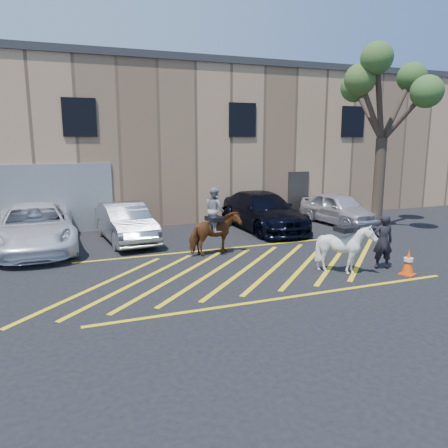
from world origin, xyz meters
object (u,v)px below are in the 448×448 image
object	(u,v)px
saddled_white	(345,248)
traffic_cone	(408,262)
handler	(383,242)
car_silver_sedan	(126,223)
mounted_bay	(215,228)
car_white_suv	(339,209)
car_blue_suv	(263,211)
tree	(385,89)
car_white_pickup	(35,227)

from	to	relation	value
saddled_white	traffic_cone	xyz separation A→B (m)	(1.60, -0.74, -0.37)
handler	saddled_white	xyz separation A→B (m)	(-1.32, -0.02, -0.08)
car_silver_sedan	mounted_bay	distance (m)	3.86
saddled_white	traffic_cone	distance (m)	1.80
car_white_suv	saddled_white	xyz separation A→B (m)	(-4.23, -6.21, 0.03)
car_silver_sedan	saddled_white	size ratio (longest dim) A/B	2.96
saddled_white	car_blue_suv	bearing A→B (deg)	85.10
car_silver_sedan	handler	bearing A→B (deg)	-49.11
car_silver_sedan	tree	world-z (taller)	tree
mounted_bay	traffic_cone	world-z (taller)	mounted_bay
car_white_suv	tree	size ratio (longest dim) A/B	0.56
mounted_bay	saddled_white	xyz separation A→B (m)	(2.75, -3.24, -0.17)
mounted_bay	car_white_pickup	bearing A→B (deg)	152.63
saddled_white	tree	distance (m)	8.26
car_white_suv	traffic_cone	xyz separation A→B (m)	(-2.62, -6.94, -0.34)
handler	tree	world-z (taller)	tree
mounted_bay	saddled_white	bearing A→B (deg)	-49.71
car_white_pickup	car_blue_suv	distance (m)	8.84
car_silver_sedan	mounted_bay	bearing A→B (deg)	-56.23
car_white_suv	traffic_cone	distance (m)	7.43
car_white_pickup	car_white_suv	xyz separation A→B (m)	(12.51, 0.10, -0.07)
traffic_cone	handler	bearing A→B (deg)	110.27
car_white_pickup	car_white_suv	distance (m)	12.51
traffic_cone	car_white_pickup	bearing A→B (deg)	145.30
car_silver_sedan	car_blue_suv	xyz separation A→B (m)	(5.74, 0.20, 0.07)
car_white_suv	mounted_bay	size ratio (longest dim) A/B	1.84
car_white_suv	handler	xyz separation A→B (m)	(-2.90, -6.19, 0.11)
mounted_bay	traffic_cone	distance (m)	5.92
car_white_suv	tree	world-z (taller)	tree
car_silver_sedan	car_white_pickup	bearing A→B (deg)	176.83
car_blue_suv	mounted_bay	bearing A→B (deg)	-137.29
car_white_pickup	car_white_suv	world-z (taller)	car_white_pickup
handler	traffic_cone	xyz separation A→B (m)	(0.28, -0.76, -0.45)
car_white_pickup	mounted_bay	xyz separation A→B (m)	(5.54, -2.87, 0.13)
car_white_suv	saddled_white	world-z (taller)	saddled_white
car_white_pickup	car_blue_suv	world-z (taller)	car_white_pickup
car_white_pickup	saddled_white	bearing A→B (deg)	-37.45
handler	saddled_white	bearing A→B (deg)	19.42
car_silver_sedan	handler	distance (m)	9.00
car_white_suv	traffic_cone	world-z (taller)	car_white_suv
car_white_pickup	mounted_bay	bearing A→B (deg)	-28.42
car_silver_sedan	tree	size ratio (longest dim) A/B	0.59
car_silver_sedan	traffic_cone	world-z (taller)	car_silver_sedan
car_white_pickup	saddled_white	xyz separation A→B (m)	(8.28, -6.11, -0.04)
car_blue_suv	mounted_bay	xyz separation A→B (m)	(-3.30, -3.19, 0.13)
car_white_pickup	traffic_cone	size ratio (longest dim) A/B	7.66
car_blue_suv	tree	xyz separation A→B (m)	(4.29, -1.94, 4.92)
car_silver_sedan	saddled_white	distance (m)	8.10
car_blue_suv	car_white_suv	distance (m)	3.68
car_blue_suv	tree	distance (m)	6.81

